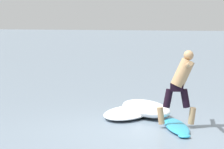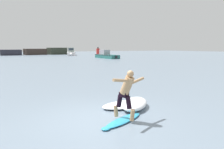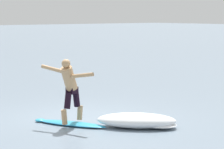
% 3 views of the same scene
% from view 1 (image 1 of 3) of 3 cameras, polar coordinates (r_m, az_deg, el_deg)
% --- Properties ---
extents(ground_plane, '(200.00, 200.00, 0.00)m').
position_cam_1_polar(ground_plane, '(10.80, 2.69, -6.19)').
color(ground_plane, gray).
extents(surfboard, '(1.97, 1.16, 0.22)m').
position_cam_1_polar(surfboard, '(11.20, 6.95, -5.57)').
color(surfboard, '#2FA3CC').
rests_on(surfboard, ground).
extents(surfer, '(1.45, 0.89, 1.56)m').
position_cam_1_polar(surfer, '(11.09, 7.46, -0.72)').
color(surfer, tan).
rests_on(surfer, surfboard).
extents(wave_foam_at_tail, '(1.99, 1.94, 0.35)m').
position_cam_1_polar(wave_foam_at_tail, '(12.59, 3.64, -3.66)').
color(wave_foam_at_tail, white).
rests_on(wave_foam_at_tail, ground).
extents(wave_foam_at_nose, '(2.06, 1.13, 0.16)m').
position_cam_1_polar(wave_foam_at_nose, '(12.55, 1.73, -4.10)').
color(wave_foam_at_nose, white).
rests_on(wave_foam_at_nose, ground).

